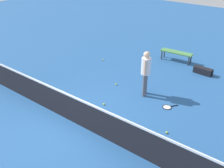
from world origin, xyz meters
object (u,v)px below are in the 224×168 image
object	(u,v)px
tennis_racket_near_player	(168,107)
tennis_ball_midcourt	(103,60)
courtside_bench	(177,53)
player_near_side	(146,70)
tennis_ball_baseline	(104,104)
tennis_ball_near_player	(116,84)
equipment_bag	(204,71)
tennis_ball_by_net	(167,132)

from	to	relation	value
tennis_racket_near_player	tennis_ball_midcourt	size ratio (longest dim) A/B	8.80
tennis_racket_near_player	courtside_bench	bearing A→B (deg)	-67.29
player_near_side	tennis_ball_baseline	distance (m)	1.92
tennis_ball_midcourt	courtside_bench	bearing A→B (deg)	-143.39
tennis_ball_baseline	tennis_ball_near_player	bearing A→B (deg)	-68.61
tennis_ball_midcourt	equipment_bag	bearing A→B (deg)	-160.90
tennis_ball_baseline	equipment_bag	size ratio (longest dim) A/B	0.08
courtside_bench	tennis_ball_by_net	bearing A→B (deg)	113.70
tennis_ball_by_net	tennis_ball_near_player	bearing A→B (deg)	-26.40
tennis_ball_baseline	courtside_bench	world-z (taller)	courtside_bench
tennis_ball_baseline	equipment_bag	bearing A→B (deg)	-111.19
tennis_ball_near_player	courtside_bench	distance (m)	3.78
player_near_side	tennis_ball_near_player	size ratio (longest dim) A/B	25.76
tennis_racket_near_player	tennis_ball_near_player	world-z (taller)	tennis_ball_near_player
tennis_ball_near_player	courtside_bench	bearing A→B (deg)	-101.59
equipment_bag	tennis_ball_by_net	bearing A→B (deg)	98.53
player_near_side	tennis_racket_near_player	bearing A→B (deg)	166.97
equipment_bag	tennis_ball_midcourt	bearing A→B (deg)	19.10
tennis_ball_midcourt	courtside_bench	distance (m)	3.50
tennis_ball_near_player	equipment_bag	distance (m)	3.91
tennis_ball_midcourt	tennis_ball_baseline	xyz separation A→B (m)	(-2.60, 3.06, 0.00)
tennis_racket_near_player	tennis_ball_baseline	world-z (taller)	tennis_ball_baseline
player_near_side	tennis_ball_by_net	xyz separation A→B (m)	(-1.75, 1.55, -0.98)
tennis_ball_near_player	tennis_ball_by_net	distance (m)	3.39
tennis_ball_by_net	tennis_ball_baseline	world-z (taller)	same
courtside_bench	equipment_bag	distance (m)	1.70
tennis_racket_near_player	tennis_ball_midcourt	world-z (taller)	tennis_ball_midcourt
player_near_side	tennis_ball_by_net	size ratio (longest dim) A/B	25.76
tennis_racket_near_player	tennis_ball_baseline	distance (m)	2.20
courtside_bench	tennis_ball_near_player	bearing A→B (deg)	78.41
courtside_bench	player_near_side	bearing A→B (deg)	98.20
player_near_side	tennis_ball_near_player	xyz separation A→B (m)	(1.28, 0.05, -0.98)
tennis_ball_by_net	tennis_ball_baseline	xyz separation A→B (m)	(2.47, -0.06, 0.00)
tennis_racket_near_player	tennis_ball_by_net	size ratio (longest dim) A/B	8.80
tennis_ball_baseline	courtside_bench	size ratio (longest dim) A/B	0.04
tennis_ball_near_player	tennis_ball_by_net	world-z (taller)	same
tennis_ball_near_player	equipment_bag	xyz separation A→B (m)	(-2.34, -3.13, 0.11)
tennis_racket_near_player	tennis_ball_baseline	size ratio (longest dim) A/B	8.80
tennis_ball_midcourt	courtside_bench	world-z (taller)	courtside_bench
tennis_ball_by_net	equipment_bag	size ratio (longest dim) A/B	0.08
tennis_racket_near_player	equipment_bag	xyz separation A→B (m)	(0.05, -3.33, 0.13)
equipment_bag	player_near_side	bearing A→B (deg)	71.01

